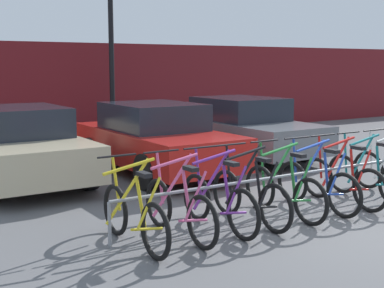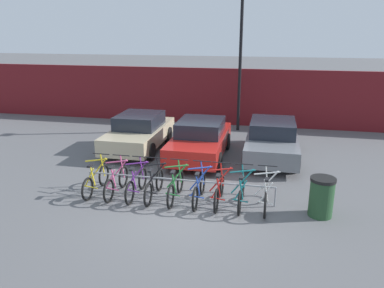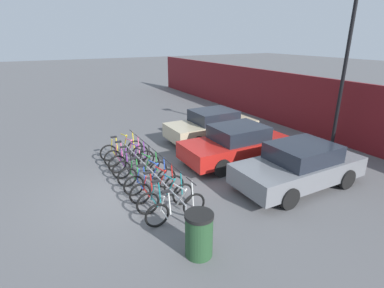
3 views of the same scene
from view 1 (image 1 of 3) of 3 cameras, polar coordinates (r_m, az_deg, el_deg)
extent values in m
plane|color=#59595B|center=(7.79, 14.74, -7.89)|extent=(120.00, 120.00, 0.00)
cube|color=maroon|center=(15.57, -11.80, 5.46)|extent=(36.00, 0.16, 2.76)
cylinder|color=gray|center=(7.85, 9.26, -3.47)|extent=(5.33, 0.04, 0.04)
cylinder|color=gray|center=(6.50, -8.79, -8.50)|extent=(0.04, 0.04, 0.55)
torus|color=black|center=(6.00, -3.94, -9.29)|extent=(0.06, 0.66, 0.66)
torus|color=black|center=(6.91, -8.17, -6.98)|extent=(0.06, 0.66, 0.66)
cylinder|color=yellow|center=(6.50, -6.88, -5.01)|extent=(0.60, 0.04, 0.76)
cylinder|color=yellow|center=(6.39, -6.72, -2.40)|extent=(0.68, 0.04, 0.16)
cylinder|color=yellow|center=(6.23, -5.51, -6.17)|extent=(0.14, 0.04, 0.63)
cylinder|color=yellow|center=(6.05, -4.64, -6.35)|extent=(0.32, 0.03, 0.58)
cylinder|color=yellow|center=(6.18, -4.84, -9.02)|extent=(0.40, 0.03, 0.08)
cylinder|color=yellow|center=(6.79, -8.08, -4.25)|extent=(0.12, 0.04, 0.69)
cylinder|color=black|center=(6.68, -8.00, -1.26)|extent=(0.52, 0.03, 0.03)
cube|color=black|center=(6.07, -5.15, -3.25)|extent=(0.10, 0.22, 0.05)
torus|color=black|center=(6.32, 1.12, -8.37)|extent=(0.06, 0.66, 0.66)
torus|color=black|center=(7.18, -3.58, -6.31)|extent=(0.06, 0.66, 0.66)
cylinder|color=#E55993|center=(6.79, -2.09, -4.37)|extent=(0.60, 0.04, 0.76)
cylinder|color=#E55993|center=(6.69, -1.88, -1.87)|extent=(0.68, 0.04, 0.16)
cylinder|color=#E55993|center=(6.53, -0.58, -5.44)|extent=(0.14, 0.04, 0.63)
cylinder|color=#E55993|center=(6.36, 0.38, -5.59)|extent=(0.32, 0.03, 0.58)
cylinder|color=#E55993|center=(6.48, 0.12, -8.15)|extent=(0.40, 0.03, 0.08)
cylinder|color=#E55993|center=(7.06, -3.44, -3.67)|extent=(0.12, 0.04, 0.69)
cylinder|color=black|center=(6.96, -3.30, -0.80)|extent=(0.52, 0.03, 0.03)
cube|color=black|center=(6.38, -0.14, -2.65)|extent=(0.10, 0.22, 0.05)
torus|color=black|center=(6.66, 5.49, -7.52)|extent=(0.06, 0.66, 0.66)
torus|color=black|center=(7.48, 0.49, -5.68)|extent=(0.06, 0.66, 0.66)
cylinder|color=#752D99|center=(7.11, 2.12, -3.78)|extent=(0.60, 0.04, 0.76)
cylinder|color=#752D99|center=(7.01, 2.38, -1.38)|extent=(0.68, 0.04, 0.16)
cylinder|color=#752D99|center=(6.86, 3.73, -4.77)|extent=(0.14, 0.04, 0.63)
cylinder|color=#752D99|center=(6.70, 4.74, -4.89)|extent=(0.32, 0.03, 0.58)
cylinder|color=#752D99|center=(6.82, 4.44, -7.34)|extent=(0.40, 0.03, 0.08)
cylinder|color=#752D99|center=(7.37, 0.68, -3.14)|extent=(0.12, 0.04, 0.69)
cylinder|color=black|center=(7.27, 0.86, -0.38)|extent=(0.52, 0.03, 0.03)
cube|color=black|center=(6.72, 4.22, -2.10)|extent=(0.10, 0.22, 0.05)
torus|color=black|center=(6.98, 8.89, -6.82)|extent=(0.06, 0.66, 0.66)
torus|color=black|center=(7.77, 3.73, -5.15)|extent=(0.06, 0.66, 0.66)
cylinder|color=black|center=(7.42, 5.44, -3.30)|extent=(0.60, 0.04, 0.76)
cylinder|color=black|center=(7.32, 5.73, -1.00)|extent=(0.68, 0.04, 0.16)
cylinder|color=black|center=(7.17, 7.10, -4.22)|extent=(0.14, 0.04, 0.63)
cylinder|color=black|center=(7.02, 8.14, -4.32)|extent=(0.32, 0.03, 0.58)
cylinder|color=black|center=(7.13, 7.81, -6.67)|extent=(0.40, 0.03, 0.08)
cylinder|color=black|center=(7.66, 3.94, -2.71)|extent=(0.12, 0.04, 0.69)
cylinder|color=black|center=(7.57, 4.16, -0.05)|extent=(0.52, 0.03, 0.03)
cube|color=black|center=(7.04, 7.63, -1.66)|extent=(0.10, 0.22, 0.05)
torus|color=black|center=(7.40, 12.51, -6.05)|extent=(0.06, 0.66, 0.66)
torus|color=black|center=(8.15, 7.26, -4.57)|extent=(0.06, 0.66, 0.66)
cylinder|color=#288438|center=(7.81, 9.04, -2.77)|extent=(0.60, 0.04, 0.76)
cylinder|color=#288438|center=(7.72, 9.35, -0.58)|extent=(0.68, 0.04, 0.16)
cylinder|color=#288438|center=(7.58, 10.72, -3.62)|extent=(0.14, 0.04, 0.63)
cylinder|color=#288438|center=(7.43, 11.78, -3.70)|extent=(0.32, 0.03, 0.58)
cylinder|color=#288438|center=(7.54, 11.43, -5.93)|extent=(0.40, 0.03, 0.08)
cylinder|color=#288438|center=(8.05, 7.50, -2.23)|extent=(0.12, 0.04, 0.69)
cylinder|color=black|center=(7.95, 7.75, 0.31)|extent=(0.52, 0.03, 0.03)
cube|color=black|center=(7.45, 11.28, -1.19)|extent=(0.10, 0.22, 0.05)
torus|color=black|center=(7.87, 15.92, -5.30)|extent=(0.06, 0.66, 0.66)
torus|color=black|center=(8.58, 10.65, -3.98)|extent=(0.06, 0.66, 0.66)
cylinder|color=#284CB7|center=(8.26, 12.46, -2.26)|extent=(0.60, 0.04, 0.76)
cylinder|color=#284CB7|center=(8.17, 12.79, -0.18)|extent=(0.68, 0.04, 0.16)
cylinder|color=#284CB7|center=(8.04, 14.14, -3.04)|extent=(0.14, 0.04, 0.63)
cylinder|color=#284CB7|center=(7.90, 15.20, -3.09)|extent=(0.32, 0.03, 0.58)
cylinder|color=#284CB7|center=(8.00, 14.84, -5.21)|extent=(0.40, 0.03, 0.08)
cylinder|color=#284CB7|center=(8.48, 10.91, -1.76)|extent=(0.12, 0.04, 0.69)
cylinder|color=black|center=(8.39, 11.18, 0.65)|extent=(0.52, 0.03, 0.03)
cube|color=black|center=(7.92, 14.72, -0.74)|extent=(0.10, 0.22, 0.05)
torus|color=black|center=(8.29, 18.47, -4.72)|extent=(0.06, 0.66, 0.66)
torus|color=black|center=(8.96, 13.25, -3.53)|extent=(0.06, 0.66, 0.66)
cylinder|color=red|center=(8.65, 15.06, -1.86)|extent=(0.60, 0.04, 0.76)
cylinder|color=red|center=(8.57, 15.40, 0.13)|extent=(0.68, 0.04, 0.16)
cylinder|color=red|center=(8.45, 16.73, -2.59)|extent=(0.14, 0.04, 0.63)
cylinder|color=red|center=(8.32, 17.78, -2.63)|extent=(0.32, 0.03, 0.58)
cylinder|color=red|center=(8.41, 17.41, -4.65)|extent=(0.40, 0.03, 0.08)
cylinder|color=red|center=(8.87, 13.52, -1.39)|extent=(0.12, 0.04, 0.69)
cylinder|color=black|center=(8.78, 13.80, 0.92)|extent=(0.52, 0.03, 0.03)
cube|color=black|center=(8.33, 17.31, -0.39)|extent=(0.10, 0.22, 0.05)
torus|color=black|center=(9.39, 15.78, -3.07)|extent=(0.06, 0.66, 0.66)
cylinder|color=#197A7F|center=(9.10, 17.59, -1.47)|extent=(0.60, 0.04, 0.76)
cylinder|color=#197A7F|center=(9.02, 17.94, 0.43)|extent=(0.68, 0.04, 0.16)
cylinder|color=#197A7F|center=(8.90, 19.23, -2.15)|extent=(0.14, 0.04, 0.63)
cylinder|color=#197A7F|center=(9.30, 16.06, -1.03)|extent=(0.12, 0.04, 0.69)
cylinder|color=black|center=(9.22, 16.35, 1.17)|extent=(0.52, 0.03, 0.03)
cube|color=black|center=(8.79, 19.81, -0.06)|extent=(0.10, 0.22, 0.05)
torus|color=black|center=(9.87, 18.26, -2.63)|extent=(0.06, 0.66, 0.66)
cylinder|color=silver|center=(9.79, 18.54, -0.68)|extent=(0.12, 0.04, 0.69)
cylinder|color=black|center=(9.71, 18.83, 1.41)|extent=(0.52, 0.03, 0.03)
cube|color=#C1B28E|center=(10.23, -17.92, -0.89)|extent=(1.80, 4.07, 0.62)
cube|color=#1E232D|center=(10.25, -18.21, 2.33)|extent=(1.58, 1.87, 0.52)
cylinder|color=black|center=(11.62, -15.30, -0.92)|extent=(0.20, 0.64, 0.64)
cylinder|color=black|center=(9.43, -10.96, -2.93)|extent=(0.20, 0.64, 0.64)
cube|color=red|center=(10.69, -3.89, -0.11)|extent=(1.80, 4.15, 0.62)
cube|color=#1E232D|center=(10.71, -4.19, 2.98)|extent=(1.58, 1.91, 0.52)
cylinder|color=black|center=(11.44, -10.56, -0.91)|extent=(0.20, 0.64, 0.64)
cylinder|color=black|center=(12.17, -3.09, -0.21)|extent=(0.20, 0.64, 0.64)
cylinder|color=black|center=(9.28, -4.91, -2.97)|extent=(0.20, 0.64, 0.64)
cylinder|color=black|center=(10.18, 3.64, -1.94)|extent=(0.20, 0.64, 0.64)
cube|color=slate|center=(12.53, 5.37, 1.15)|extent=(1.80, 4.24, 0.62)
cube|color=#1E232D|center=(12.55, 5.11, 3.78)|extent=(1.58, 1.95, 0.52)
cylinder|color=black|center=(13.07, -0.92, 0.40)|extent=(0.20, 0.64, 0.64)
cylinder|color=black|center=(14.04, 5.02, 0.93)|extent=(0.20, 0.64, 0.64)
cylinder|color=black|center=(11.08, 5.79, -1.11)|extent=(0.20, 0.64, 0.64)
cylinder|color=black|center=(12.21, 12.09, -0.36)|extent=(0.20, 0.64, 0.64)
cylinder|color=black|center=(14.86, -8.66, 12.53)|extent=(0.14, 0.14, 6.46)
camera|label=2|loc=(8.73, 85.70, 16.63)|focal=35.00mm
camera|label=3|loc=(14.06, 47.43, 15.52)|focal=28.00mm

